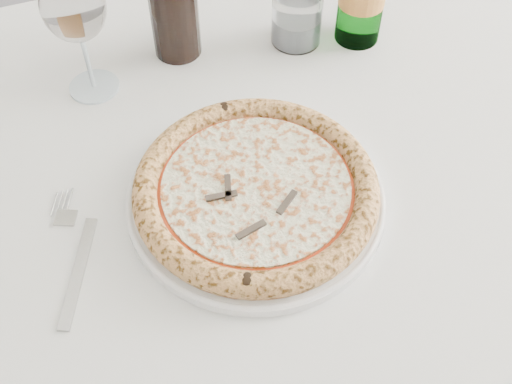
% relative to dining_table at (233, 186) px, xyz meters
% --- Properties ---
extents(dining_table, '(1.51, 0.89, 0.76)m').
position_rel_dining_table_xyz_m(dining_table, '(0.00, 0.00, 0.00)').
color(dining_table, brown).
rests_on(dining_table, floor).
extents(plate, '(0.33, 0.33, 0.02)m').
position_rel_dining_table_xyz_m(plate, '(-0.00, -0.10, 0.09)').
color(plate, white).
rests_on(plate, dining_table).
extents(pizza, '(0.31, 0.31, 0.03)m').
position_rel_dining_table_xyz_m(pizza, '(-0.00, -0.10, 0.11)').
color(pizza, tan).
rests_on(pizza, plate).
extents(fork, '(0.07, 0.22, 0.00)m').
position_rel_dining_table_xyz_m(fork, '(-0.24, -0.10, 0.09)').
color(fork, '#A6A6A6').
rests_on(fork, dining_table).
extents(wine_glass, '(0.09, 0.09, 0.20)m').
position_rel_dining_table_xyz_m(wine_glass, '(-0.15, 0.19, 0.23)').
color(wine_glass, silver).
rests_on(wine_glass, dining_table).
extents(tumbler, '(0.08, 0.08, 0.09)m').
position_rel_dining_table_xyz_m(tumbler, '(0.18, 0.19, 0.12)').
color(tumbler, silver).
rests_on(tumbler, dining_table).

